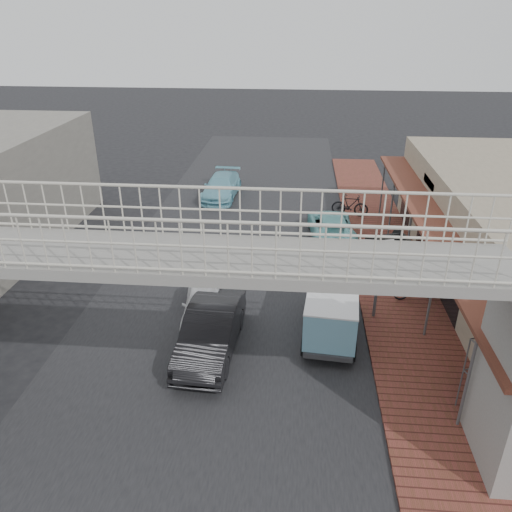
% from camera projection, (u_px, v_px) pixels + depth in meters
% --- Properties ---
extents(ground, '(120.00, 120.00, 0.00)m').
position_uv_depth(ground, '(213.00, 344.00, 16.18)').
color(ground, black).
rests_on(ground, ground).
extents(road_strip, '(10.00, 60.00, 0.01)m').
position_uv_depth(road_strip, '(213.00, 344.00, 16.18)').
color(road_strip, black).
rests_on(road_strip, ground).
extents(sidewalk, '(3.00, 40.00, 0.10)m').
position_uv_depth(sidewalk, '(401.00, 304.00, 18.34)').
color(sidewalk, brown).
rests_on(sidewalk, ground).
extents(footbridge, '(16.40, 2.40, 6.34)m').
position_uv_depth(footbridge, '(179.00, 335.00, 11.20)').
color(footbridge, gray).
rests_on(footbridge, ground).
extents(white_hatchback, '(1.81, 3.81, 1.26)m').
position_uv_depth(white_hatchback, '(205.00, 302.00, 17.32)').
color(white_hatchback, white).
rests_on(white_hatchback, ground).
extents(dark_sedan, '(1.77, 4.50, 1.46)m').
position_uv_depth(dark_sedan, '(211.00, 331.00, 15.60)').
color(dark_sedan, black).
rests_on(dark_sedan, ground).
extents(angkot_curb, '(2.30, 4.46, 1.20)m').
position_uv_depth(angkot_curb, '(331.00, 226.00, 23.58)').
color(angkot_curb, '#69B5B6').
rests_on(angkot_curb, ground).
extents(angkot_far, '(2.03, 4.50, 1.28)m').
position_uv_depth(angkot_far, '(221.00, 187.00, 28.77)').
color(angkot_far, '#7AC2D4').
rests_on(angkot_far, ground).
extents(angkot_van, '(1.96, 3.76, 1.78)m').
position_uv_depth(angkot_van, '(332.00, 306.00, 16.15)').
color(angkot_van, black).
rests_on(angkot_van, ground).
extents(motorcycle_near, '(1.79, 0.88, 0.90)m').
position_uv_depth(motorcycle_near, '(416.00, 288.00, 18.36)').
color(motorcycle_near, black).
rests_on(motorcycle_near, sidewalk).
extents(motorcycle_far, '(1.96, 0.87, 1.14)m').
position_uv_depth(motorcycle_far, '(350.00, 205.00, 25.94)').
color(motorcycle_far, black).
rests_on(motorcycle_far, sidewalk).
extents(street_clock, '(0.75, 0.71, 2.91)m').
position_uv_depth(street_clock, '(488.00, 336.00, 12.30)').
color(street_clock, '#59595B').
rests_on(street_clock, sidewalk).
extents(arrow_sign, '(1.95, 1.30, 3.23)m').
position_uv_depth(arrow_sign, '(404.00, 247.00, 16.52)').
color(arrow_sign, '#59595B').
rests_on(arrow_sign, sidewalk).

